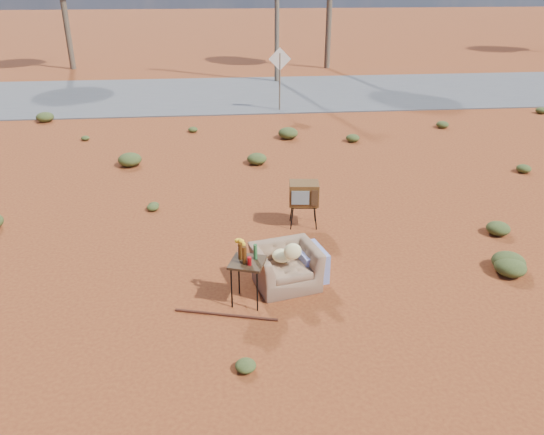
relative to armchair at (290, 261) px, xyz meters
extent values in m
plane|color=brown|center=(-0.34, -0.48, -0.40)|extent=(140.00, 140.00, 0.00)
cube|color=#565659|center=(-0.34, 14.52, -0.38)|extent=(140.00, 7.00, 0.04)
imported|color=#805F46|center=(-0.08, -0.04, 0.03)|extent=(1.11, 0.86, 0.87)
ellipsoid|color=#FFED9B|center=(-0.14, 0.00, 0.10)|extent=(0.31, 0.31, 0.18)
ellipsoid|color=#FFED9B|center=(0.00, -0.19, 0.26)|extent=(0.28, 0.14, 0.28)
cube|color=navy|center=(0.35, 0.16, -0.15)|extent=(0.55, 0.72, 0.51)
cube|color=black|center=(0.53, 2.08, 0.04)|extent=(0.53, 0.43, 0.03)
cylinder|color=black|center=(0.29, 1.93, -0.18)|extent=(0.03, 0.03, 0.45)
cylinder|color=black|center=(0.74, 1.88, -0.18)|extent=(0.03, 0.03, 0.45)
cylinder|color=black|center=(0.33, 2.28, -0.18)|extent=(0.03, 0.03, 0.45)
cylinder|color=black|center=(0.78, 2.23, -0.18)|extent=(0.03, 0.03, 0.45)
cube|color=brown|center=(0.53, 2.08, 0.27)|extent=(0.60, 0.49, 0.43)
cube|color=slate|center=(0.43, 1.87, 0.27)|extent=(0.33, 0.06, 0.27)
cube|color=#472D19|center=(0.70, 1.84, 0.27)|extent=(0.13, 0.03, 0.31)
cube|color=#332412|center=(-0.70, -0.47, 0.28)|extent=(0.62, 0.62, 0.04)
cylinder|color=black|center=(-0.95, -0.59, -0.06)|extent=(0.02, 0.02, 0.68)
cylinder|color=black|center=(-0.58, -0.72, -0.06)|extent=(0.02, 0.02, 0.68)
cylinder|color=black|center=(-0.82, -0.22, -0.06)|extent=(0.02, 0.02, 0.68)
cylinder|color=black|center=(-0.46, -0.35, -0.06)|extent=(0.02, 0.02, 0.68)
cylinder|color=#45240B|center=(-0.80, -0.39, 0.42)|extent=(0.07, 0.07, 0.25)
cylinder|color=#45240B|center=(-0.75, -0.54, 0.43)|extent=(0.06, 0.06, 0.27)
cylinder|color=#29612F|center=(-0.58, -0.41, 0.41)|extent=(0.06, 0.06, 0.23)
cylinder|color=#B20E15|center=(-0.68, -0.58, 0.36)|extent=(0.06, 0.06, 0.13)
cylinder|color=silver|center=(-0.79, -0.28, 0.36)|extent=(0.08, 0.08, 0.14)
ellipsoid|color=yellow|center=(-0.79, -0.28, 0.52)|extent=(0.16, 0.16, 0.12)
cylinder|color=#471C12|center=(-1.05, -0.81, -0.38)|extent=(1.49, 0.45, 0.04)
cylinder|color=brown|center=(1.16, 11.52, 0.60)|extent=(0.06, 0.06, 2.00)
cube|color=silver|center=(1.16, 11.52, 1.40)|extent=(0.78, 0.04, 0.78)
cylinder|color=brown|center=(-8.34, 21.52, 2.60)|extent=(0.28, 0.28, 6.00)
ellipsoid|color=#434E22|center=(4.16, 1.32, -0.28)|extent=(0.44, 0.44, 0.24)
ellipsoid|color=#434E22|center=(-3.34, 6.02, -0.24)|extent=(0.60, 0.60, 0.33)
ellipsoid|color=#434E22|center=(6.46, 4.52, -0.31)|extent=(0.36, 0.36, 0.20)
ellipsoid|color=#434E22|center=(2.86, 7.52, -0.29)|extent=(0.40, 0.40, 0.22)
ellipsoid|color=#434E22|center=(-1.84, 9.02, -0.32)|extent=(0.30, 0.30, 0.17)
camera|label=1|loc=(-1.03, -7.20, 4.13)|focal=35.00mm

